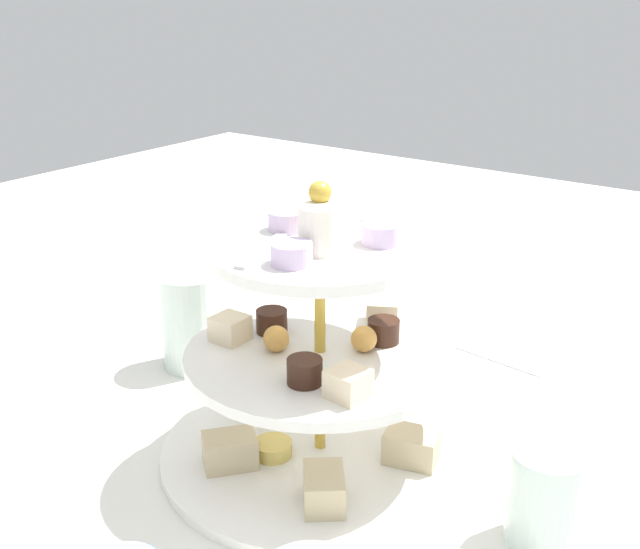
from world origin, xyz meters
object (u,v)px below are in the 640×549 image
(tiered_serving_stand, at_px, (320,379))
(butter_knife_left, at_px, (479,352))
(water_glass_mid_back, at_px, (545,498))
(water_glass_tall_right, at_px, (190,321))
(butter_knife_right, at_px, (0,491))

(tiered_serving_stand, bearing_deg, butter_knife_left, 174.21)
(butter_knife_left, xyz_separation_m, water_glass_mid_back, (0.28, 0.19, 0.04))
(water_glass_tall_right, distance_m, water_glass_mid_back, 0.45)
(water_glass_tall_right, distance_m, butter_knife_right, 0.29)
(tiered_serving_stand, bearing_deg, water_glass_mid_back, 91.77)
(water_glass_tall_right, height_order, butter_knife_left, water_glass_tall_right)
(water_glass_tall_right, bearing_deg, tiered_serving_stand, 74.29)
(butter_knife_left, relative_size, water_glass_mid_back, 2.04)
(tiered_serving_stand, bearing_deg, water_glass_tall_right, -105.71)
(water_glass_tall_right, bearing_deg, butter_knife_right, 7.21)
(water_glass_tall_right, xyz_separation_m, water_glass_mid_back, (0.06, 0.45, -0.01))
(tiered_serving_stand, bearing_deg, butter_knife_right, -42.62)
(tiered_serving_stand, distance_m, water_glass_tall_right, 0.24)
(butter_knife_right, height_order, water_glass_mid_back, water_glass_mid_back)
(butter_knife_left, bearing_deg, water_glass_mid_back, 129.90)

